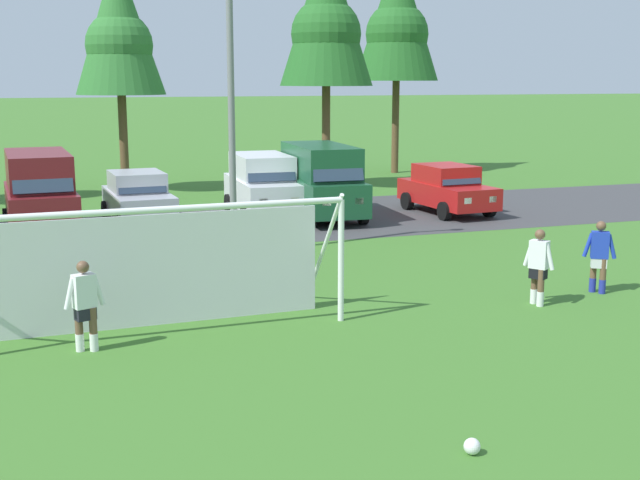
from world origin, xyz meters
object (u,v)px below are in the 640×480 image
at_px(soccer_goal, 148,264).
at_px(parked_car_slot_center, 40,191).
at_px(player_defender_far, 538,267).
at_px(street_lamp, 238,118).
at_px(soccer_ball, 472,446).
at_px(parked_car_slot_center_right, 138,197).
at_px(player_striker_near, 599,257).
at_px(parked_car_slot_far_right, 322,180).
at_px(parked_car_slot_right, 263,185).
at_px(parked_car_slot_end, 447,189).
at_px(player_winger_left, 85,306).

relative_size(soccer_goal, parked_car_slot_center, 1.53).
relative_size(player_defender_far, street_lamp, 0.23).
bearing_deg(soccer_ball, soccer_goal, 114.93).
bearing_deg(parked_car_slot_center_right, player_striker_near, -55.31).
distance_m(soccer_goal, player_striker_near, 9.95).
relative_size(player_defender_far, parked_car_slot_far_right, 0.34).
distance_m(parked_car_slot_center_right, parked_car_slot_right, 4.31).
height_order(soccer_ball, parked_car_slot_end, parked_car_slot_end).
xyz_separation_m(player_striker_near, parked_car_slot_far_right, (-2.60, 11.63, 0.52)).
xyz_separation_m(player_winger_left, parked_car_slot_center_right, (2.46, 13.11, 0.05)).
distance_m(soccer_ball, parked_car_slot_right, 19.30).
bearing_deg(player_winger_left, parked_car_slot_far_right, 54.87).
relative_size(soccer_goal, parked_car_slot_end, 1.73).
bearing_deg(street_lamp, player_winger_left, -122.25).
distance_m(parked_car_slot_right, street_lamp, 7.02).
bearing_deg(parked_car_slot_right, parked_car_slot_far_right, -30.65).
bearing_deg(player_striker_near, soccer_goal, 177.39).
distance_m(player_striker_near, parked_car_slot_center, 16.65).
height_order(player_winger_left, parked_car_slot_end, parked_car_slot_end).
bearing_deg(parked_car_slot_center_right, street_lamp, -71.21).
bearing_deg(soccer_ball, parked_car_slot_right, 83.05).
xyz_separation_m(player_winger_left, parked_car_slot_center, (-0.61, 12.30, 0.52)).
xyz_separation_m(player_defender_far, parked_car_slot_center, (-9.91, 12.21, 0.52)).
distance_m(soccer_ball, parked_car_slot_center_right, 19.12).
xyz_separation_m(parked_car_slot_right, parked_car_slot_far_right, (1.80, -1.07, 0.23)).
bearing_deg(parked_car_slot_right, street_lamp, -110.37).
bearing_deg(parked_car_slot_right, parked_car_slot_center_right, -178.31).
bearing_deg(parked_car_slot_far_right, parked_car_slot_end, -4.51).
relative_size(player_winger_left, parked_car_slot_end, 0.38).
relative_size(soccer_ball, parked_car_slot_center_right, 0.05).
distance_m(soccer_goal, parked_car_slot_center_right, 12.19).
bearing_deg(parked_car_slot_center, parked_car_slot_far_right, -0.77).
xyz_separation_m(parked_car_slot_center, parked_car_slot_right, (7.38, 0.94, -0.23)).
height_order(player_striker_near, player_winger_left, same).
relative_size(soccer_goal, player_striker_near, 4.56).
bearing_deg(player_defender_far, parked_car_slot_far_right, 93.46).
bearing_deg(parked_car_slot_right, parked_car_slot_end, -12.57).
bearing_deg(parked_car_slot_center_right, parked_car_slot_right, 1.69).
bearing_deg(player_defender_far, parked_car_slot_end, 71.64).
xyz_separation_m(soccer_ball, parked_car_slot_center_right, (-1.97, 19.00, 0.77)).
xyz_separation_m(soccer_goal, player_striker_near, (9.93, -0.45, -0.47)).
xyz_separation_m(parked_car_slot_far_right, parked_car_slot_end, (4.62, -0.36, -0.47)).
height_order(parked_car_slot_far_right, parked_car_slot_end, parked_car_slot_far_right).
xyz_separation_m(soccer_ball, parked_car_slot_far_right, (4.13, 18.06, 1.23)).
bearing_deg(soccer_ball, player_winger_left, 126.98).
xyz_separation_m(parked_car_slot_center_right, parked_car_slot_far_right, (6.10, -0.94, 0.47)).
bearing_deg(player_striker_near, player_defender_far, -166.45).
xyz_separation_m(player_striker_near, street_lamp, (-6.67, 6.59, 2.90)).
xyz_separation_m(soccer_goal, parked_car_slot_right, (5.53, 12.25, -0.18)).
bearing_deg(soccer_ball, player_striker_near, 43.68).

